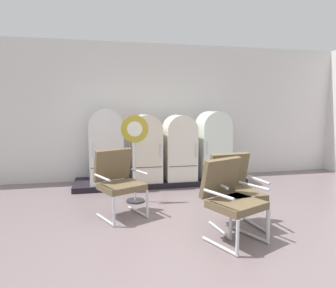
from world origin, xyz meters
The scene contains 11 objects.
ground centered at (0.00, 0.00, -0.03)m, with size 12.00×10.00×0.05m, color slate.
back_wall centered at (0.00, 3.66, 1.56)m, with size 11.76×0.12×3.10m.
display_plinth centered at (0.00, 3.02, 0.05)m, with size 3.67×0.95×0.11m, color black.
refrigerator_0 centered at (-1.15, 2.93, 0.91)m, with size 0.67×0.71×1.51m.
refrigerator_1 centered at (-0.34, 2.93, 0.85)m, with size 0.62×0.70×1.40m.
refrigerator_2 centered at (0.39, 2.92, 0.84)m, with size 0.65×0.68×1.39m.
refrigerator_3 centered at (1.16, 2.92, 0.88)m, with size 0.64×0.69×1.46m.
armchair_left centered at (-0.99, 1.25, 0.57)m, with size 0.83×0.84×1.02m.
armchair_right centered at (0.57, 0.48, 0.57)m, with size 0.72×0.72×1.02m.
armchair_center centered at (0.34, 0.11, 0.57)m, with size 0.82×0.83×1.02m.
sign_stand centered at (-0.67, 1.85, 0.77)m, with size 0.47×0.32×1.53m.
Camera 1 is at (-1.17, -3.23, 1.65)m, focal length 31.67 mm.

